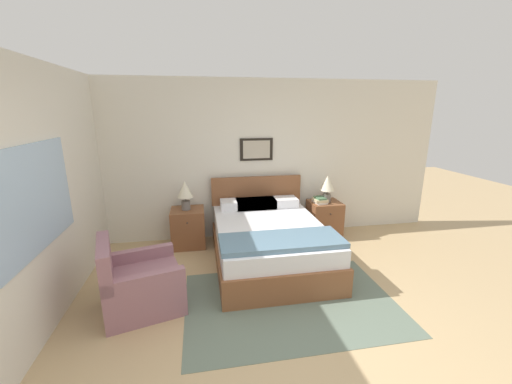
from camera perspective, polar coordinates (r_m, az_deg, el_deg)
ground_plane at (r=3.19m, az=5.88°, el=-27.09°), size 16.00×16.00×0.00m
wall_back at (r=5.22m, az=-2.38°, el=5.76°), size 6.82×0.09×2.60m
wall_left at (r=4.04m, az=-32.28°, el=0.73°), size 0.08×5.20×2.60m
area_rug_main at (r=3.80m, az=6.30°, el=-19.28°), size 2.35×1.61×0.01m
bed at (r=4.50m, az=2.34°, el=-8.77°), size 1.50×2.06×1.04m
armchair at (r=3.78m, az=-20.53°, el=-15.53°), size 0.96×0.92×0.83m
nightstand_near_window at (r=5.12m, az=-12.22°, el=-6.34°), size 0.52×0.50×0.61m
nightstand_by_door at (r=5.52m, az=12.29°, el=-4.78°), size 0.52×0.50×0.61m
table_lamp_near_window at (r=4.94m, az=-12.77°, el=0.05°), size 0.24×0.24×0.45m
table_lamp_by_door at (r=5.36m, az=12.84°, el=1.19°), size 0.24×0.24×0.45m
book_thick_bottom at (r=5.33m, az=11.52°, el=-1.81°), size 0.21×0.26×0.04m
book_hardcover_middle at (r=5.32m, az=11.54°, el=-1.41°), size 0.22×0.24×0.04m
book_novel_upper at (r=5.31m, az=11.56°, el=-1.06°), size 0.17×0.22×0.03m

